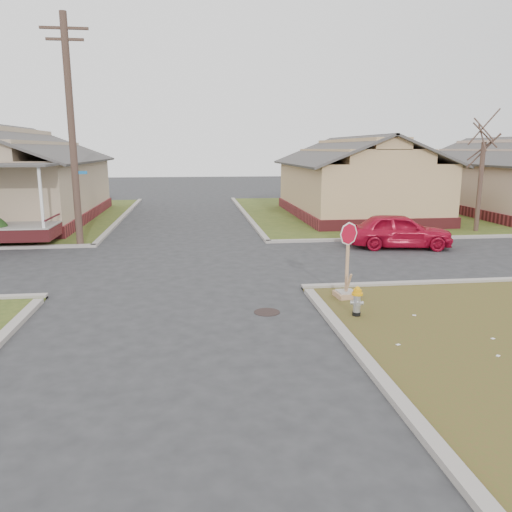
{
  "coord_description": "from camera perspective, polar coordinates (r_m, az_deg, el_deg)",
  "views": [
    {
      "loc": [
        0.46,
        -12.07,
        3.95
      ],
      "look_at": [
        2.12,
        1.0,
        1.1
      ],
      "focal_mm": 35.0,
      "sensor_mm": 36.0,
      "label": 1
    }
  ],
  "objects": [
    {
      "name": "fire_hydrant",
      "position": [
        12.09,
        11.47,
        -4.9
      ],
      "size": [
        0.27,
        0.27,
        0.72
      ],
      "rotation": [
        0.0,
        0.0,
        -0.29
      ],
      "color": "black",
      "rests_on": "ground"
    },
    {
      "name": "side_house_yellow",
      "position": [
        30.17,
        11.34,
        8.62
      ],
      "size": [
        7.6,
        11.6,
        4.7
      ],
      "color": "maroon",
      "rests_on": "ground"
    },
    {
      "name": "stop_sign",
      "position": [
        13.5,
        10.31,
        -2.86
      ],
      "size": [
        0.58,
        0.56,
        2.03
      ],
      "rotation": [
        0.0,
        0.0,
        0.09
      ],
      "color": "tan",
      "rests_on": "ground"
    },
    {
      "name": "curbs",
      "position": [
        17.53,
        -8.55,
        -0.96
      ],
      "size": [
        80.0,
        40.0,
        0.12
      ],
      "primitive_type": null,
      "color": "#9D958E",
      "rests_on": "ground"
    },
    {
      "name": "ground",
      "position": [
        12.71,
        -8.99,
        -6.06
      ],
      "size": [
        120.0,
        120.0,
        0.0
      ],
      "primitive_type": "plane",
      "color": "#29292C",
      "rests_on": "ground"
    },
    {
      "name": "utility_pole",
      "position": [
        21.5,
        -20.32,
        13.37
      ],
      "size": [
        1.8,
        0.28,
        9.0
      ],
      "color": "#453128",
      "rests_on": "ground"
    },
    {
      "name": "red_sedan",
      "position": [
        20.95,
        16.05,
        2.8
      ],
      "size": [
        4.33,
        2.34,
        1.4
      ],
      "primitive_type": "imported",
      "rotation": [
        0.0,
        0.0,
        1.4
      ],
      "color": "#B00C28",
      "rests_on": "ground"
    },
    {
      "name": "manhole",
      "position": [
        12.35,
        1.26,
        -6.42
      ],
      "size": [
        0.64,
        0.64,
        0.01
      ],
      "primitive_type": "cylinder",
      "color": "black",
      "rests_on": "ground"
    },
    {
      "name": "tree_mid_right",
      "position": [
        26.13,
        24.21,
        7.19
      ],
      "size": [
        0.22,
        0.22,
        4.2
      ],
      "primitive_type": "cylinder",
      "color": "#453128",
      "rests_on": "verge_far_right"
    }
  ]
}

